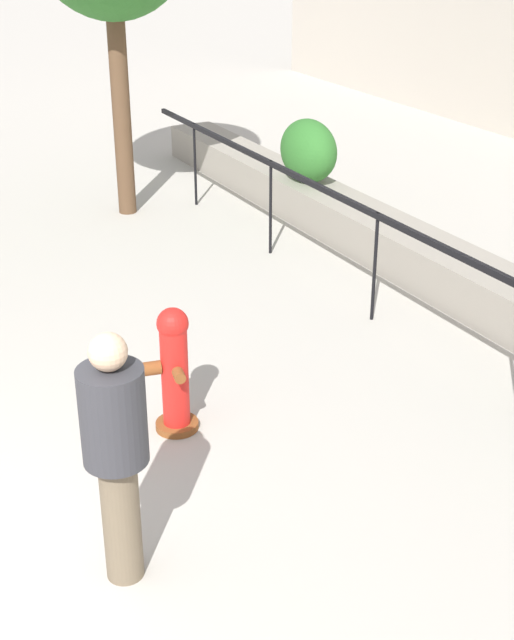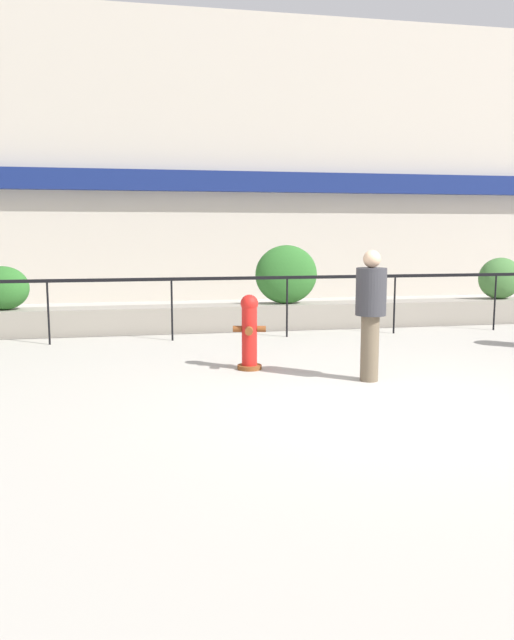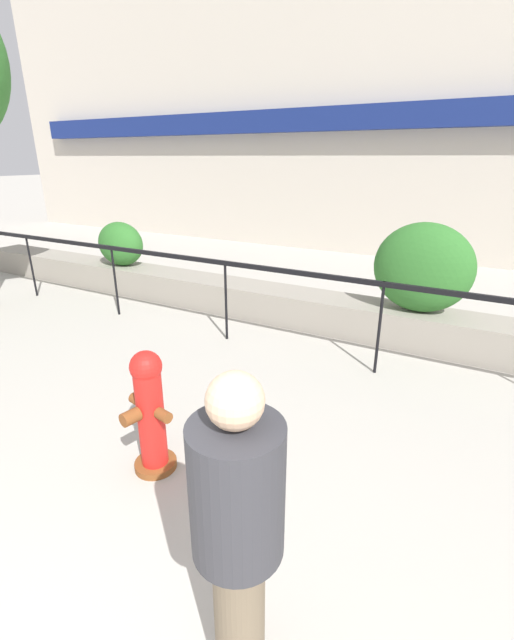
{
  "view_description": "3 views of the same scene",
  "coord_description": "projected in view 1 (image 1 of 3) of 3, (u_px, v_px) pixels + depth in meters",
  "views": [
    {
      "loc": [
        4.58,
        -0.09,
        3.95
      ],
      "look_at": [
        -1.18,
        3.03,
        0.82
      ],
      "focal_mm": 50.0,
      "sensor_mm": 36.0,
      "label": 1
    },
    {
      "loc": [
        -2.76,
        -6.37,
        1.97
      ],
      "look_at": [
        -1.03,
        2.53,
        0.68
      ],
      "focal_mm": 35.0,
      "sensor_mm": 36.0,
      "label": 2
    },
    {
      "loc": [
        0.99,
        0.12,
        2.47
      ],
      "look_at": [
        -1.11,
        3.92,
        0.81
      ],
      "focal_mm": 24.0,
      "sensor_mm": 36.0,
      "label": 3
    }
  ],
  "objects": [
    {
      "name": "hedge_bush_0",
      "position": [
        308.0,
        151.0,
        11.72
      ],
      "size": [
        0.97,
        0.65,
        0.83
      ],
      "primitive_type": "ellipsoid",
      "color": "#2D6B28",
      "rests_on": "planter_wall_low"
    },
    {
      "name": "fire_hydrant",
      "position": [
        174.0,
        369.0,
        7.07
      ],
      "size": [
        0.48,
        0.47,
        1.08
      ],
      "color": "brown",
      "rests_on": "ground"
    },
    {
      "name": "pedestrian",
      "position": [
        115.0,
        445.0,
        5.32
      ],
      "size": [
        0.49,
        0.49,
        1.73
      ],
      "color": "brown",
      "rests_on": "ground"
    }
  ]
}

